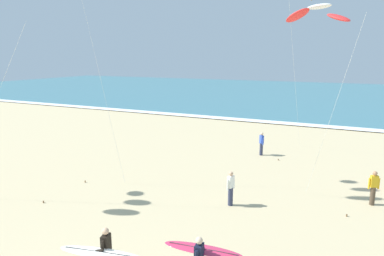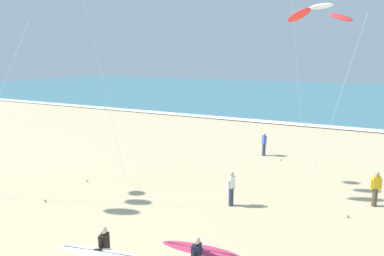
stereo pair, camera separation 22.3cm
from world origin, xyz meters
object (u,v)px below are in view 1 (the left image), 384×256
bystander_blue_top (261,144)px  bystander_yellow_top (373,188)px  kite_arc_ivory_distant (319,13)px  bystander_white_top (231,188)px  surfer_lead (104,252)px  surfer_trailing (201,255)px

bystander_blue_top → bystander_yellow_top: (6.56, -5.75, 0.00)m
kite_arc_ivory_distant → bystander_white_top: (-2.89, -2.87, -7.62)m
surfer_lead → bystander_white_top: size_ratio=1.59×
surfer_trailing → kite_arc_ivory_distant: (1.78, 8.63, 7.38)m
kite_arc_ivory_distant → bystander_blue_top: 10.20m
surfer_lead → bystander_blue_top: bearing=87.4°
bystander_blue_top → bystander_white_top: bearing=-84.7°
surfer_trailing → bystander_yellow_top: bearing=61.5°
kite_arc_ivory_distant → bystander_blue_top: kite_arc_ivory_distant is taller
kite_arc_ivory_distant → bystander_white_top: size_ratio=5.55×
surfer_trailing → bystander_white_top: bearing=101.0°
surfer_trailing → bystander_yellow_top: size_ratio=1.52×
surfer_lead → bystander_blue_top: (0.70, 15.37, -0.24)m
kite_arc_ivory_distant → bystander_white_top: bearing=-135.2°
bystander_blue_top → bystander_white_top: same height
surfer_trailing → bystander_white_top: (-1.11, 5.75, -0.24)m
bystander_yellow_top → bystander_white_top: bearing=-154.0°
bystander_blue_top → bystander_white_top: (0.79, -8.56, 0.00)m
bystander_blue_top → bystander_yellow_top: same height
surfer_trailing → kite_arc_ivory_distant: size_ratio=0.27×
kite_arc_ivory_distant → bystander_white_top: kite_arc_ivory_distant is taller
bystander_blue_top → bystander_yellow_top: size_ratio=1.00×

